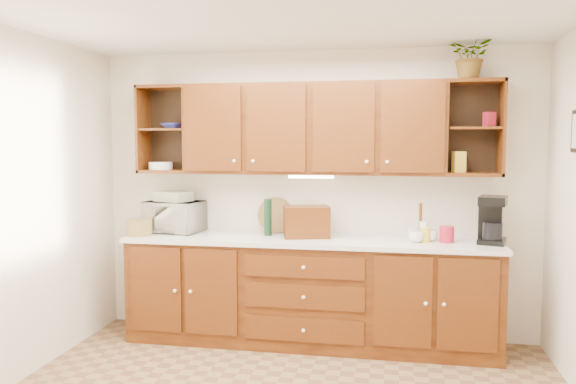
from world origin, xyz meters
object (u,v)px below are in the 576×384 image
at_px(microwave, 174,216).
at_px(bread_box, 306,222).
at_px(coffee_maker, 492,221).
at_px(potted_plant, 472,56).

distance_m(microwave, bread_box, 1.27).
height_order(coffee_maker, potted_plant, potted_plant).
distance_m(microwave, potted_plant, 2.97).
bearing_deg(microwave, bread_box, 5.36).
xyz_separation_m(microwave, coffee_maker, (2.82, -0.08, 0.04)).
bearing_deg(bread_box, coffee_maker, -14.77).
bearing_deg(potted_plant, coffee_maker, -18.92).
distance_m(coffee_maker, potted_plant, 1.37).
xyz_separation_m(microwave, bread_box, (1.26, -0.08, -0.01)).
bearing_deg(coffee_maker, potted_plant, 176.16).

